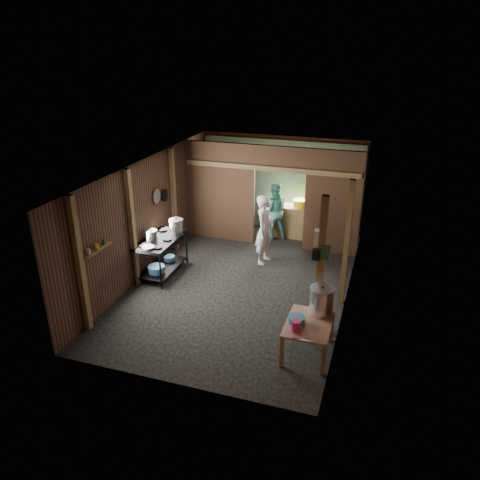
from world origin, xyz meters
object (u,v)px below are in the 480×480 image
(gas_range, at_px, (162,256))
(stove_pot_large, at_px, (176,226))
(stock_pot, at_px, (322,301))
(yellow_tub, at_px, (300,203))
(cook, at_px, (265,230))
(pink_bucket, at_px, (296,326))
(prep_table, at_px, (308,338))

(gas_range, distance_m, stove_pot_large, 0.78)
(stock_pot, relative_size, yellow_tub, 1.39)
(stove_pot_large, xyz_separation_m, yellow_tub, (2.35, 2.64, -0.06))
(yellow_tub, bearing_deg, cook, -104.64)
(pink_bucket, relative_size, yellow_tub, 0.52)
(pink_bucket, distance_m, cook, 3.83)
(yellow_tub, bearing_deg, gas_range, -128.91)
(gas_range, relative_size, pink_bucket, 7.85)
(stove_pot_large, distance_m, yellow_tub, 3.54)
(prep_table, xyz_separation_m, pink_bucket, (-0.16, -0.30, 0.40))
(stock_pot, height_order, pink_bucket, stock_pot)
(prep_table, distance_m, stove_pot_large, 4.33)
(gas_range, xyz_separation_m, yellow_tub, (2.52, 3.13, 0.52))
(prep_table, distance_m, yellow_tub, 5.22)
(stock_pot, distance_m, cook, 3.36)
(prep_table, distance_m, cook, 3.67)
(prep_table, xyz_separation_m, cook, (-1.66, 3.23, 0.53))
(stock_pot, relative_size, pink_bucket, 2.69)
(stock_pot, bearing_deg, cook, 122.20)
(prep_table, xyz_separation_m, yellow_tub, (-1.19, 5.04, 0.65))
(prep_table, height_order, yellow_tub, yellow_tub)
(stove_pot_large, bearing_deg, pink_bucket, -38.56)
(pink_bucket, bearing_deg, prep_table, 61.59)
(gas_range, height_order, stove_pot_large, stove_pot_large)
(prep_table, height_order, cook, cook)
(gas_range, bearing_deg, yellow_tub, 51.09)
(pink_bucket, bearing_deg, stove_pot_large, 141.44)
(gas_range, relative_size, cook, 0.87)
(gas_range, relative_size, prep_table, 1.42)
(prep_table, relative_size, stove_pot_large, 3.14)
(cook, bearing_deg, stock_pot, -141.08)
(stock_pot, xyz_separation_m, cook, (-1.79, 2.85, -0.00))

